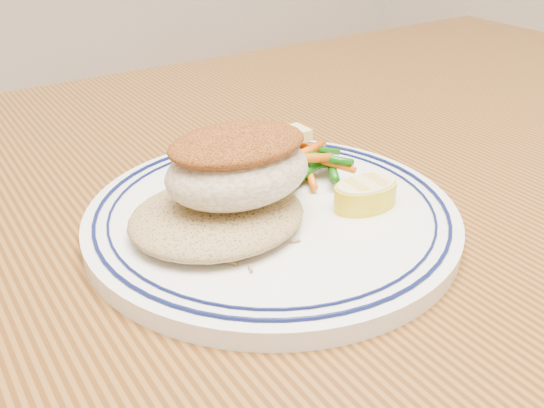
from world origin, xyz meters
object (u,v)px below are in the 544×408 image
Objects in this scene: dining_table at (283,297)px; rice_pilaf at (217,212)px; fish_fillet at (238,165)px; plate at (272,216)px; lemon_wedge at (366,193)px; vegetable_pile at (291,161)px.

dining_table is 0.15m from rice_pilaf.
fish_fillet is (0.02, -0.00, 0.03)m from rice_pilaf.
dining_table is at bearing 40.20° from plate.
lemon_wedge is at bearing -57.51° from dining_table.
plate is 0.07m from vegetable_pile.
vegetable_pile reaches higher than dining_table.
vegetable_pile is (0.02, 0.02, 0.13)m from dining_table.
dining_table is at bearing 17.13° from rice_pilaf.
fish_fillet reaches higher than lemon_wedge.
plate is (-0.03, -0.02, 0.11)m from dining_table.
plate is 2.68× the size of vegetable_pile.
plate reaches higher than dining_table.
plate is 0.05m from rice_pilaf.
vegetable_pile is 0.08m from lemon_wedge.
plate is 2.55× the size of fish_fillet.
dining_table is at bearing 122.49° from lemon_wedge.
fish_fillet reaches higher than plate.
fish_fillet reaches higher than dining_table.
vegetable_pile is 1.89× the size of lemon_wedge.
rice_pilaf is at bearing 162.75° from lemon_wedge.
dining_table is 13.71× the size of vegetable_pile.
vegetable_pile reaches higher than rice_pilaf.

